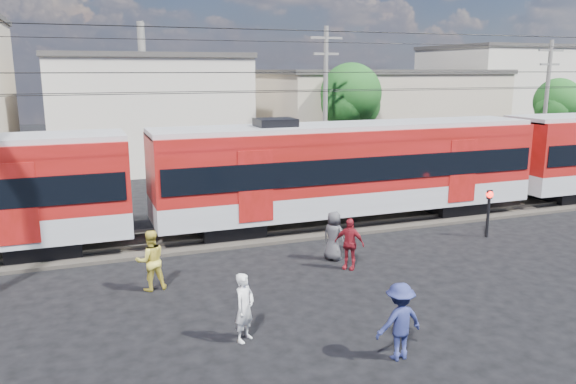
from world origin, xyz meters
The scene contains 19 objects.
ground centered at (0.00, 0.00, 0.00)m, with size 120.00×120.00×0.00m, color black.
track_bed centered at (0.00, 8.00, 0.06)m, with size 70.00×3.40×0.12m, color #2D2823.
rail_near centered at (0.00, 7.25, 0.18)m, with size 70.00×0.12×0.12m, color #59544C.
rail_far centered at (0.00, 8.75, 0.18)m, with size 70.00×0.12×0.12m, color #59544C.
commuter_train centered at (4.18, 8.00, 2.40)m, with size 50.30×3.08×4.17m.
catenary centered at (-8.65, 8.00, 5.14)m, with size 70.00×9.30×7.52m.
building_midwest centered at (-2.00, 27.00, 3.66)m, with size 12.24×12.24×7.30m.
building_mideast centered at (14.00, 24.00, 3.16)m, with size 16.32×10.20×6.30m.
building_east centered at (28.00, 28.00, 4.16)m, with size 10.20×10.20×8.30m.
utility_pole_mid centered at (6.00, 15.00, 4.53)m, with size 1.80×0.24×8.50m.
utility_pole_east centered at (20.00, 14.00, 4.28)m, with size 1.80×0.24×8.00m.
tree_near centered at (9.19, 18.09, 4.66)m, with size 3.82×3.64×6.72m.
tree_far centered at (24.19, 17.09, 3.99)m, with size 3.36×3.12×5.76m.
pedestrian_a centered at (-2.97, -0.47, 0.84)m, with size 0.61×0.40×1.67m, color white.
pedestrian_b centered at (-4.65, 3.51, 0.90)m, with size 0.87×0.68×1.80m, color #E1CD46.
pedestrian_c centered at (0.00, -2.48, 0.88)m, with size 1.14×0.65×1.76m, color navy.
pedestrian_d centered at (1.55, 3.09, 0.84)m, with size 0.99×0.41×1.68m, color maroon.
pedestrian_e centered at (1.45, 4.05, 0.84)m, with size 0.82×0.53×1.68m, color #434347.
crossing_signal centered at (8.09, 4.38, 1.28)m, with size 0.27×0.27×1.85m.
Camera 1 is at (-6.31, -12.36, 6.31)m, focal length 35.00 mm.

